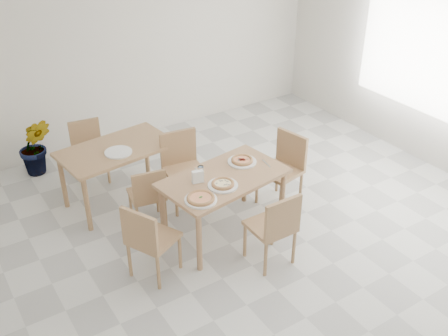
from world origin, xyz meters
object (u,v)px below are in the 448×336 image
chair_east (285,164)px  potted_plant (36,146)px  chair_south (275,225)px  chair_back_s (148,193)px  plate_pepperoni (242,162)px  napkin_holder (198,177)px  main_table (224,183)px  tumbler_a (201,170)px  tumbler_b (195,179)px  chair_back_n (88,147)px  pizza_pepperoni (242,160)px  chair_west (148,237)px  chair_north (182,163)px  pizza_margherita (201,198)px  plate_mushroom (223,185)px  plate_margherita (201,200)px  second_table (117,155)px  pizza_mushroom (223,184)px  plate_empty (118,152)px

chair_east → potted_plant: bearing=-146.0°
chair_south → chair_back_s: size_ratio=1.12×
plate_pepperoni → napkin_holder: napkin_holder is taller
main_table → tumbler_a: size_ratio=16.45×
plate_pepperoni → potted_plant: potted_plant is taller
tumbler_b → chair_back_n: (-0.52, 1.93, -0.32)m
plate_pepperoni → napkin_holder: (-0.64, -0.11, 0.06)m
pizza_pepperoni → potted_plant: 2.95m
chair_west → napkin_holder: size_ratio=5.88×
chair_north → pizza_pepperoni: bearing=-50.9°
main_table → chair_south: bearing=-87.9°
chair_south → pizza_margherita: bearing=-39.0°
main_table → plate_mushroom: (-0.12, -0.16, 0.10)m
chair_south → chair_north: bearing=-82.0°
chair_west → plate_margherita: bearing=-120.1°
pizza_margherita → napkin_holder: size_ratio=2.29×
main_table → plate_margherita: 0.53m
second_table → tumbler_a: bearing=-70.0°
plate_margherita → chair_back_s: 0.91m
plate_margherita → plate_pepperoni: size_ratio=1.02×
chair_east → pizza_mushroom: bearing=-85.5°
chair_east → pizza_pepperoni: (-0.64, -0.01, 0.26)m
pizza_margherita → pizza_pepperoni: (0.79, 0.41, 0.00)m
chair_back_n → pizza_margherita: bearing=-73.3°
main_table → tumbler_b: bearing=161.3°
napkin_holder → tumbler_a: bearing=63.1°
chair_back_s → plate_empty: bearing=-70.2°
chair_north → chair_back_s: chair_north is taller
pizza_mushroom → tumbler_a: bearing=101.0°
tumbler_a → plate_empty: 1.09m
main_table → chair_back_s: size_ratio=1.89×
chair_west → napkin_holder: (0.73, 0.26, 0.32)m
plate_empty → chair_east: bearing=-28.9°
plate_empty → plate_margherita: bearing=-77.4°
chair_north → napkin_holder: 0.87m
pizza_mushroom → pizza_pepperoni: 0.55m
tumbler_a → second_table: 1.21m
chair_back_n → plate_empty: 0.92m
chair_back_n → napkin_holder: bearing=-67.7°
chair_west → chair_back_n: size_ratio=1.07×
chair_east → chair_back_n: size_ratio=1.12×
chair_back_s → pizza_pepperoni: bearing=167.0°
main_table → pizza_pepperoni: pizza_pepperoni is taller
chair_north → chair_back_n: size_ratio=1.14×
chair_south → plate_margherita: (-0.59, 0.48, 0.25)m
plate_pepperoni → pizza_pepperoni: size_ratio=1.07×
second_table → chair_west: bearing=-108.9°
tumbler_b → second_table: 1.27m
chair_north → chair_east: bearing=-24.6°
chair_north → chair_back_n: 1.40m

